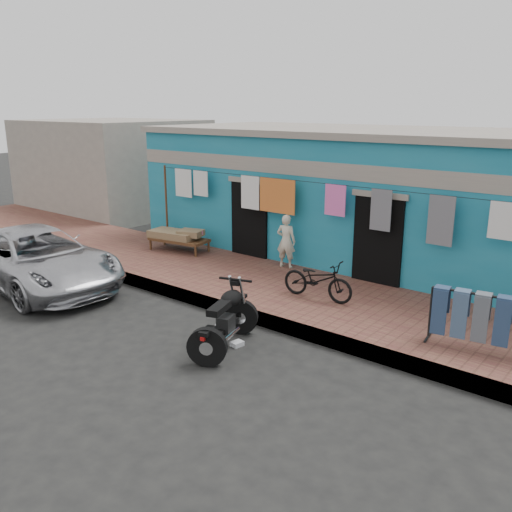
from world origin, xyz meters
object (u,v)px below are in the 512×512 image
at_px(jeans_rack, 492,322).
at_px(motorcycle, 225,318).
at_px(charpoy, 179,240).
at_px(car, 37,258).
at_px(seated_person, 286,241).
at_px(bicycle, 318,275).

bearing_deg(jeans_rack, motorcycle, -149.22).
height_order(motorcycle, charpoy, motorcycle).
height_order(car, jeans_rack, car).
bearing_deg(seated_person, motorcycle, 97.66).
relative_size(bicycle, charpoy, 0.85).
bearing_deg(car, bicycle, -61.06).
height_order(seated_person, charpoy, seated_person).
bearing_deg(bicycle, charpoy, 75.84).
bearing_deg(charpoy, motorcycle, -35.83).
distance_m(bicycle, motorcycle, 2.46).
xyz_separation_m(bicycle, motorcycle, (-0.25, -2.44, -0.18)).
bearing_deg(bicycle, jeans_rack, -99.30).
bearing_deg(bicycle, seated_person, 47.81).
relative_size(car, seated_person, 3.79).
bearing_deg(motorcycle, jeans_rack, 12.98).
bearing_deg(motorcycle, seated_person, 93.62).
xyz_separation_m(car, charpoy, (0.86, 3.49, -0.15)).
distance_m(car, charpoy, 3.60).
relative_size(car, jeans_rack, 2.41).
height_order(bicycle, jeans_rack, bicycle).
height_order(seated_person, bicycle, seated_person).
bearing_deg(seated_person, bicycle, 128.25).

